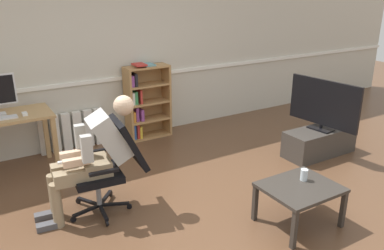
{
  "coord_description": "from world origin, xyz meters",
  "views": [
    {
      "loc": [
        -2.02,
        -2.74,
        2.21
      ],
      "look_at": [
        0.15,
        0.85,
        0.7
      ],
      "focal_mm": 36.76,
      "sensor_mm": 36.0,
      "label": 1
    }
  ],
  "objects": [
    {
      "name": "ground_plane",
      "position": [
        0.0,
        0.0,
        0.0
      ],
      "size": [
        18.0,
        18.0,
        0.0
      ],
      "primitive_type": "plane",
      "color": "brown"
    },
    {
      "name": "coffee_table",
      "position": [
        0.57,
        -0.45,
        0.36
      ],
      "size": [
        0.7,
        0.59,
        0.41
      ],
      "color": "#332D28",
      "rests_on": "ground_plane"
    },
    {
      "name": "office_chair",
      "position": [
        -0.86,
        0.75,
        0.52
      ],
      "size": [
        0.84,
        0.62,
        0.97
      ],
      "rotation": [
        0.0,
        0.0,
        -1.67
      ],
      "color": "black",
      "rests_on": "ground_plane"
    },
    {
      "name": "tv_screen",
      "position": [
        2.04,
        0.61,
        0.72
      ],
      "size": [
        0.24,
        1.02,
        0.68
      ],
      "rotation": [
        0.0,
        0.0,
        1.69
      ],
      "color": "black",
      "rests_on": "tv_stand"
    },
    {
      "name": "tv_stand",
      "position": [
        2.04,
        0.61,
        0.18
      ],
      "size": [
        1.03,
        0.41,
        0.36
      ],
      "color": "#3D3833",
      "rests_on": "ground_plane"
    },
    {
      "name": "back_wall",
      "position": [
        0.0,
        2.65,
        1.35
      ],
      "size": [
        12.0,
        0.13,
        2.7
      ],
      "color": "beige",
      "rests_on": "ground_plane"
    },
    {
      "name": "computer_mouse",
      "position": [
        -1.44,
        2.03,
        0.77
      ],
      "size": [
        0.06,
        0.1,
        0.03
      ],
      "primitive_type": "cube",
      "color": "white",
      "rests_on": "computer_desk"
    },
    {
      "name": "person_seated",
      "position": [
        -1.03,
        0.77,
        0.65
      ],
      "size": [
        1.05,
        0.42,
        1.2
      ],
      "rotation": [
        0.0,
        0.0,
        -1.67
      ],
      "color": "#937F60",
      "rests_on": "ground_plane"
    },
    {
      "name": "bookshelf",
      "position": [
        0.28,
        2.44,
        0.55
      ],
      "size": [
        0.66,
        0.29,
        1.14
      ],
      "color": "#AD7F4C",
      "rests_on": "ground_plane"
    },
    {
      "name": "drinking_glass",
      "position": [
        0.68,
        -0.38,
        0.47
      ],
      "size": [
        0.07,
        0.07,
        0.11
      ],
      "primitive_type": "cylinder",
      "color": "silver",
      "rests_on": "coffee_table"
    },
    {
      "name": "radiator",
      "position": [
        -0.8,
        2.54,
        0.27
      ],
      "size": [
        0.89,
        0.08,
        0.54
      ],
      "color": "white",
      "rests_on": "ground_plane"
    }
  ]
}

